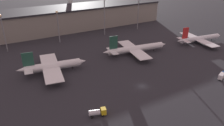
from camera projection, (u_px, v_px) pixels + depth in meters
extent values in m
plane|color=#26262B|center=(142.00, 86.00, 102.52)|extent=(600.00, 600.00, 0.00)
cube|color=gray|center=(66.00, 19.00, 183.87)|extent=(173.11, 29.76, 17.22)
cube|color=black|center=(65.00, 8.00, 179.94)|extent=(173.11, 31.76, 1.20)
cylinder|color=white|center=(53.00, 66.00, 114.00)|extent=(28.30, 8.03, 3.92)
cylinder|color=#ADB2B7|center=(53.00, 67.00, 114.29)|extent=(26.83, 7.24, 3.33)
cone|color=white|center=(82.00, 61.00, 118.92)|extent=(5.20, 4.38, 3.72)
cone|color=white|center=(22.00, 70.00, 108.90)|extent=(6.31, 4.17, 3.33)
cube|color=#1E4738|center=(28.00, 59.00, 107.83)|extent=(5.49, 1.21, 7.14)
cube|color=white|center=(28.00, 68.00, 109.76)|extent=(5.77, 13.20, 0.24)
cube|color=white|center=(51.00, 67.00, 113.76)|extent=(13.78, 36.34, 0.36)
cylinder|color=gray|center=(50.00, 62.00, 122.98)|extent=(4.58, 2.77, 2.16)
cylinder|color=gray|center=(55.00, 78.00, 106.22)|extent=(4.58, 2.77, 2.16)
cylinder|color=black|center=(72.00, 68.00, 118.39)|extent=(0.50, 0.50, 1.76)
cylinder|color=black|center=(51.00, 70.00, 116.08)|extent=(0.50, 0.50, 1.76)
cylinder|color=black|center=(52.00, 72.00, 113.44)|extent=(0.50, 0.50, 1.76)
cylinder|color=white|center=(136.00, 48.00, 137.19)|extent=(36.89, 9.04, 3.63)
cylinder|color=#ADB2B7|center=(136.00, 49.00, 137.47)|extent=(34.99, 8.23, 3.09)
cone|color=white|center=(163.00, 44.00, 143.49)|extent=(4.82, 4.06, 3.45)
cone|color=white|center=(107.00, 52.00, 130.72)|extent=(5.84, 3.86, 3.09)
cube|color=#1E4738|center=(113.00, 43.00, 129.71)|extent=(5.09, 1.15, 8.03)
cube|color=white|center=(112.00, 51.00, 131.73)|extent=(5.37, 12.42, 0.24)
cube|color=white|center=(134.00, 49.00, 136.79)|extent=(12.85, 34.18, 0.36)
cylinder|color=gray|center=(129.00, 46.00, 145.57)|extent=(4.25, 2.57, 2.00)
cylinder|color=gray|center=(142.00, 56.00, 129.80)|extent=(4.25, 2.57, 2.00)
cylinder|color=black|center=(154.00, 49.00, 142.48)|extent=(0.50, 0.50, 1.63)
cylinder|color=black|center=(132.00, 52.00, 138.95)|extent=(0.50, 0.50, 1.63)
cylinder|color=black|center=(134.00, 53.00, 136.50)|extent=(0.50, 0.50, 1.63)
cylinder|color=silver|center=(200.00, 38.00, 155.94)|extent=(32.44, 7.98, 3.22)
cylinder|color=silver|center=(200.00, 39.00, 156.18)|extent=(30.77, 7.26, 2.74)
cone|color=silver|center=(219.00, 36.00, 161.48)|extent=(4.28, 3.60, 3.06)
cone|color=silver|center=(180.00, 41.00, 150.24)|extent=(5.19, 3.42, 2.74)
cube|color=red|center=(185.00, 33.00, 149.23)|extent=(4.52, 1.06, 7.61)
cube|color=silver|center=(184.00, 40.00, 151.13)|extent=(4.99, 12.49, 0.24)
cube|color=silver|center=(198.00, 39.00, 155.58)|extent=(12.01, 34.42, 0.36)
cylinder|color=gray|center=(190.00, 37.00, 164.36)|extent=(3.77, 2.28, 1.77)
cylinder|color=gray|center=(209.00, 45.00, 148.41)|extent=(3.77, 2.28, 1.77)
cylinder|color=black|center=(212.00, 40.00, 160.60)|extent=(0.50, 0.50, 1.45)
cylinder|color=black|center=(196.00, 41.00, 157.50)|extent=(0.50, 0.50, 1.45)
cylinder|color=black|center=(199.00, 42.00, 155.32)|extent=(0.50, 0.50, 1.45)
cube|color=gold|center=(103.00, 111.00, 82.69)|extent=(2.42, 2.71, 2.35)
cylinder|color=#B7B7BC|center=(94.00, 113.00, 81.99)|extent=(4.55, 3.10, 2.06)
cylinder|color=black|center=(102.00, 113.00, 84.00)|extent=(1.02, 0.79, 0.90)
cylinder|color=black|center=(103.00, 116.00, 82.50)|extent=(1.02, 0.79, 0.90)
cylinder|color=black|center=(91.00, 114.00, 83.07)|extent=(1.02, 0.79, 0.90)
cylinder|color=black|center=(92.00, 117.00, 81.57)|extent=(1.02, 0.79, 0.90)
cube|color=#195199|center=(224.00, 73.00, 110.69)|extent=(2.88, 2.69, 1.77)
cube|color=silver|center=(222.00, 76.00, 107.67)|extent=(5.19, 3.57, 2.36)
cylinder|color=black|center=(222.00, 75.00, 111.46)|extent=(1.02, 0.79, 0.90)
cylinder|color=black|center=(219.00, 79.00, 108.03)|extent=(1.02, 0.79, 0.90)
cylinder|color=black|center=(222.00, 80.00, 107.16)|extent=(1.02, 0.79, 0.90)
cylinder|color=slate|center=(4.00, 35.00, 136.89)|extent=(0.70, 0.70, 22.62)
sphere|color=beige|center=(0.00, 16.00, 131.80)|extent=(1.80, 1.80, 1.80)
cylinder|color=slate|center=(58.00, 28.00, 152.65)|extent=(0.70, 0.70, 21.21)
sphere|color=beige|center=(57.00, 12.00, 147.86)|extent=(1.80, 1.80, 1.80)
cylinder|color=slate|center=(104.00, 18.00, 167.69)|extent=(0.70, 0.70, 26.78)
cylinder|color=slate|center=(138.00, 13.00, 181.80)|extent=(0.70, 0.70, 26.75)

